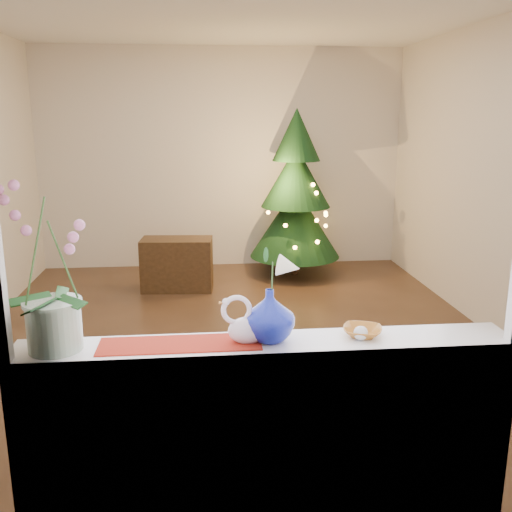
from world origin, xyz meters
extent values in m
plane|color=#342215|center=(0.00, 0.00, 0.00)|extent=(5.00, 5.00, 0.00)
cube|color=beige|center=(0.00, 2.50, 1.35)|extent=(4.50, 0.10, 2.70)
cube|color=beige|center=(0.00, -2.50, 1.35)|extent=(4.50, 0.10, 2.70)
cube|color=beige|center=(2.25, 0.00, 1.35)|extent=(0.10, 5.00, 2.70)
plane|color=white|center=(0.00, 0.00, 2.70)|extent=(5.00, 5.00, 0.00)
cube|color=white|center=(0.00, -2.46, 0.44)|extent=(2.20, 0.08, 0.88)
cube|color=white|center=(0.00, -2.37, 0.90)|extent=(2.20, 0.26, 0.04)
cube|color=maroon|center=(-0.38, -2.37, 0.92)|extent=(0.70, 0.20, 0.01)
imported|color=navy|center=(0.01, -2.35, 1.05)|extent=(0.26, 0.26, 0.27)
sphere|color=silver|center=(0.41, -2.40, 0.95)|extent=(0.08, 0.08, 0.06)
imported|color=#9F5F1E|center=(0.43, -2.35, 0.94)|extent=(0.19, 0.19, 0.04)
cube|color=black|center=(-0.55, 1.44, 0.29)|extent=(0.80, 0.45, 0.58)
camera|label=1|loc=(-0.28, -4.69, 1.88)|focal=40.00mm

